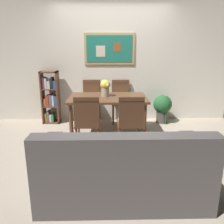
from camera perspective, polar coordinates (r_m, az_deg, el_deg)
name	(u,v)px	position (r m, az deg, el deg)	size (l,w,h in m)	color
ground_plane	(114,141)	(4.24, 0.53, -7.04)	(12.00, 12.00, 0.00)	tan
wall_back_with_painting	(112,61)	(5.31, 0.06, 12.08)	(5.20, 0.14, 2.60)	silver
dining_table	(108,102)	(4.40, -1.04, 2.47)	(1.43, 0.92, 0.73)	brown
dining_chair_near_right	(131,119)	(3.69, 4.48, -1.74)	(0.40, 0.41, 0.91)	brown
dining_chair_far_left	(92,97)	(5.24, -4.91, 3.49)	(0.40, 0.41, 0.91)	brown
dining_chair_near_left	(87,119)	(3.69, -5.92, -1.76)	(0.40, 0.41, 0.91)	brown
dining_chair_far_right	(121,98)	(5.22, 2.09, 3.49)	(0.40, 0.41, 0.91)	brown
leather_couch	(123,173)	(2.66, 2.59, -14.36)	(1.80, 0.84, 0.84)	#514C4C
bookshelf	(50,98)	(5.29, -14.55, 3.34)	(0.36, 0.28, 1.12)	brown
potted_ivy	(162,107)	(5.26, 12.01, 1.23)	(0.40, 0.40, 0.61)	#4C4742
flower_vase	(105,87)	(4.40, -1.62, 6.00)	(0.19, 0.20, 0.31)	tan
tv_remote	(132,99)	(4.20, 4.86, 3.24)	(0.16, 0.12, 0.02)	black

